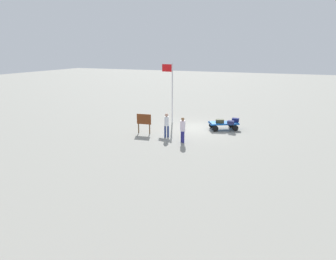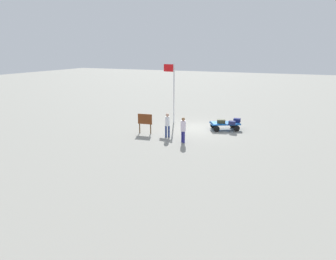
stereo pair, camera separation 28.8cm
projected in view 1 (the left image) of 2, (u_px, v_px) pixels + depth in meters
name	position (u px, v px, depth m)	size (l,w,h in m)	color
ground_plane	(198.00, 128.00, 22.69)	(120.00, 120.00, 0.00)	gray
luggage_cart	(223.00, 124.00, 22.21)	(2.39, 1.96, 0.55)	blue
suitcase_dark	(231.00, 123.00, 21.61)	(0.47, 0.34, 0.26)	navy
suitcase_olive	(220.00, 121.00, 21.99)	(0.69, 0.53, 0.27)	#373A25
suitcase_navy	(235.00, 120.00, 22.30)	(0.51, 0.38, 0.29)	navy
worker_lead	(183.00, 128.00, 18.92)	(0.47, 0.47, 1.68)	navy
worker_trailing	(167.00, 124.00, 20.07)	(0.41, 0.41, 1.69)	navy
flagpole	(171.00, 88.00, 23.74)	(0.96, 0.13, 4.85)	silver
signboard	(144.00, 121.00, 21.03)	(1.06, 0.20, 1.43)	#4C3319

